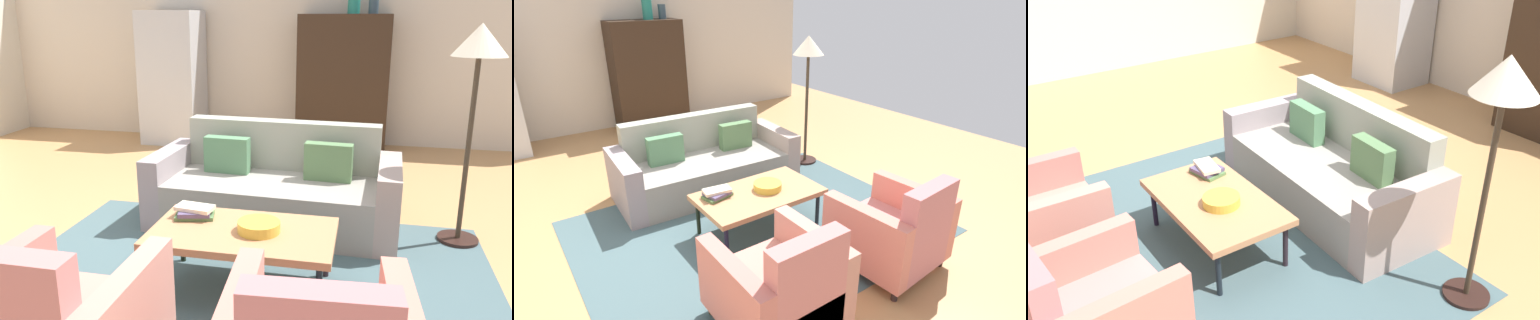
% 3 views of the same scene
% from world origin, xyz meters
% --- Properties ---
extents(ground_plane, '(10.28, 10.28, 0.00)m').
position_xyz_m(ground_plane, '(0.00, 0.00, 0.00)').
color(ground_plane, tan).
extents(area_rug, '(3.40, 2.60, 0.01)m').
position_xyz_m(area_rug, '(0.49, -0.49, 0.00)').
color(area_rug, '#445C60').
rests_on(area_rug, ground).
extents(couch, '(2.14, 0.99, 0.86)m').
position_xyz_m(couch, '(0.50, 0.64, 0.29)').
color(couch, gray).
rests_on(couch, ground).
extents(coffee_table, '(1.20, 0.70, 0.42)m').
position_xyz_m(coffee_table, '(0.49, -0.54, 0.39)').
color(coffee_table, black).
rests_on(coffee_table, ground).
extents(armchair_left, '(0.80, 0.80, 0.88)m').
position_xyz_m(armchair_left, '(-0.11, -1.71, 0.34)').
color(armchair_left, '#2A2A19').
rests_on(armchair_left, ground).
extents(armchair_right, '(0.86, 0.86, 0.88)m').
position_xyz_m(armchair_right, '(1.10, -1.71, 0.34)').
color(armchair_right, '#322623').
rests_on(armchair_right, ground).
extents(fruit_bowl, '(0.28, 0.28, 0.07)m').
position_xyz_m(fruit_bowl, '(0.60, -0.54, 0.46)').
color(fruit_bowl, gold).
rests_on(fruit_bowl, coffee_table).
extents(book_stack, '(0.29, 0.24, 0.08)m').
position_xyz_m(book_stack, '(0.11, -0.40, 0.46)').
color(book_stack, '#4F7644').
rests_on(book_stack, coffee_table).
extents(refrigerator, '(0.80, 0.73, 1.85)m').
position_xyz_m(refrigerator, '(-1.50, 3.34, 0.93)').
color(refrigerator, '#B7BABF').
rests_on(refrigerator, ground).
extents(floor_lamp, '(0.40, 0.40, 1.72)m').
position_xyz_m(floor_lamp, '(2.02, 0.56, 1.44)').
color(floor_lamp, black).
rests_on(floor_lamp, ground).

